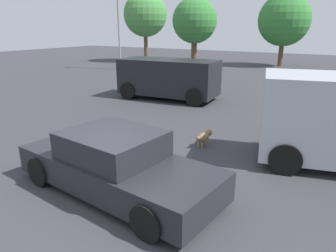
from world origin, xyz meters
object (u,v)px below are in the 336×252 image
at_px(suv_dark, 169,77).
at_px(dog, 205,136).
at_px(pedestrian, 325,102).
at_px(sedan_foreground, 116,165).
at_px(light_post_near, 118,15).

bearing_deg(suv_dark, dog, 125.18).
distance_m(dog, pedestrian, 4.57).
bearing_deg(dog, sedan_foreground, -177.46).
height_order(sedan_foreground, dog, sedan_foreground).
bearing_deg(pedestrian, suv_dark, -89.80).
height_order(sedan_foreground, suv_dark, suv_dark).
xyz_separation_m(sedan_foreground, pedestrian, (3.12, 6.99, 0.33)).
height_order(suv_dark, pedestrian, suv_dark).
relative_size(sedan_foreground, light_post_near, 0.75).
bearing_deg(light_post_near, pedestrian, -28.05).
relative_size(suv_dark, light_post_near, 0.77).
height_order(sedan_foreground, pedestrian, pedestrian).
height_order(dog, suv_dark, suv_dark).
bearing_deg(dog, light_post_near, 57.41).
bearing_deg(sedan_foreground, suv_dark, 120.20).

